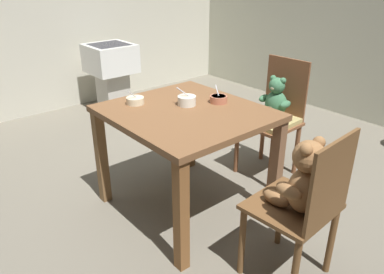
{
  "coord_description": "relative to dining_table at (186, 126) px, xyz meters",
  "views": [
    {
      "loc": [
        1.74,
        -1.42,
        1.57
      ],
      "look_at": [
        0.0,
        0.05,
        0.53
      ],
      "focal_mm": 35.13,
      "sensor_mm": 36.0,
      "label": 1
    }
  ],
  "objects": [
    {
      "name": "teddy_chair_far_center",
      "position": [
        0.05,
        0.85,
        -0.09
      ],
      "size": [
        0.42,
        0.41,
        0.93
      ],
      "rotation": [
        0.0,
        0.0,
        -1.54
      ],
      "color": "brown",
      "rests_on": "ground_plane"
    },
    {
      "name": "porridge_bowl_cream_near_left",
      "position": [
        -0.31,
        -0.18,
        0.14
      ],
      "size": [
        0.12,
        0.12,
        0.1
      ],
      "color": "beige",
      "rests_on": "dining_table"
    },
    {
      "name": "teddy_chair_near_right",
      "position": [
        0.89,
        0.01,
        -0.06
      ],
      "size": [
        0.41,
        0.44,
        0.88
      ],
      "rotation": [
        0.0,
        0.0,
        3.2
      ],
      "color": "brown",
      "rests_on": "ground_plane"
    },
    {
      "name": "porridge_bowl_white_center",
      "position": [
        -0.07,
        0.06,
        0.15
      ],
      "size": [
        0.12,
        0.12,
        0.12
      ],
      "color": "white",
      "rests_on": "dining_table"
    },
    {
      "name": "dining_table",
      "position": [
        0.0,
        0.0,
        0.0
      ],
      "size": [
        0.98,
        0.9,
        0.73
      ],
      "color": "brown",
      "rests_on": "ground_plane"
    },
    {
      "name": "ground_plane",
      "position": [
        0.0,
        0.0,
        -0.64
      ],
      "size": [
        5.2,
        5.2,
        0.04
      ],
      "color": "#706A5B"
    },
    {
      "name": "porridge_bowl_terracotta_far_center",
      "position": [
        0.03,
        0.26,
        0.14
      ],
      "size": [
        0.12,
        0.12,
        0.1
      ],
      "color": "#BF6E51",
      "rests_on": "dining_table"
    },
    {
      "name": "sink_basin",
      "position": [
        -2.05,
        0.58,
        -0.11
      ],
      "size": [
        0.49,
        0.48,
        0.78
      ],
      "color": "#B7B2A8",
      "rests_on": "ground_plane"
    }
  ]
}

